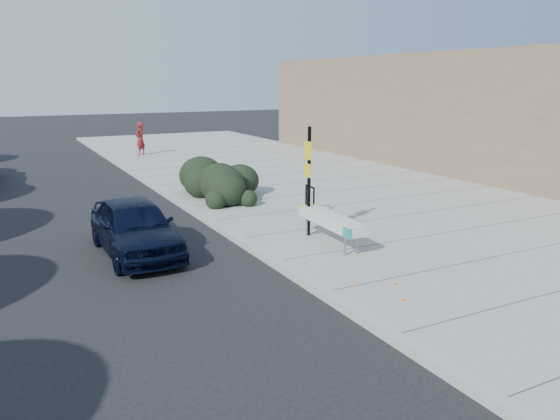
{
  "coord_description": "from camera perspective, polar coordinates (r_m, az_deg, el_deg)",
  "views": [
    {
      "loc": [
        -5.21,
        -10.05,
        3.98
      ],
      "look_at": [
        0.63,
        1.08,
        1.0
      ],
      "focal_mm": 35.0,
      "sensor_mm": 36.0,
      "label": 1
    }
  ],
  "objects": [
    {
      "name": "hedge",
      "position": [
        18.59,
        -6.12,
        3.57
      ],
      "size": [
        2.02,
        3.8,
        1.4
      ],
      "primitive_type": "ellipsoid",
      "rotation": [
        0.0,
        0.0,
        -0.04
      ],
      "color": "black",
      "rests_on": "sidewalk_near"
    },
    {
      "name": "bike_rack",
      "position": [
        16.14,
        3.14,
        1.41
      ],
      "size": [
        0.1,
        0.57,
        0.83
      ],
      "rotation": [
        0.0,
        0.0,
        -0.08
      ],
      "color": "black",
      "rests_on": "sidewalk_near"
    },
    {
      "name": "sidewalk_near",
      "position": [
        18.94,
        7.84,
        1.32
      ],
      "size": [
        11.2,
        50.0,
        0.15
      ],
      "primitive_type": "cube",
      "color": "gray",
      "rests_on": "ground"
    },
    {
      "name": "sedan_navy",
      "position": [
        13.19,
        -14.92,
        -1.67
      ],
      "size": [
        1.63,
        3.93,
        1.33
      ],
      "primitive_type": "imported",
      "rotation": [
        0.0,
        0.0,
        0.01
      ],
      "color": "black",
      "rests_on": "ground"
    },
    {
      "name": "pedestrian",
      "position": [
        29.94,
        -14.4,
        7.24
      ],
      "size": [
        0.75,
        0.72,
        1.72
      ],
      "primitive_type": "imported",
      "rotation": [
        0.0,
        0.0,
        3.84
      ],
      "color": "maroon",
      "rests_on": "sidewalk_near"
    },
    {
      "name": "bench",
      "position": [
        13.08,
        5.34,
        -1.12
      ],
      "size": [
        0.62,
        2.42,
        0.73
      ],
      "rotation": [
        0.0,
        0.0,
        -0.05
      ],
      "color": "gray",
      "rests_on": "sidewalk_near"
    },
    {
      "name": "ground",
      "position": [
        12.0,
        -0.26,
        -6.03
      ],
      "size": [
        120.0,
        120.0,
        0.0
      ],
      "primitive_type": "plane",
      "color": "black",
      "rests_on": "ground"
    },
    {
      "name": "curb_near",
      "position": [
        16.39,
        -8.34,
        -0.55
      ],
      "size": [
        0.22,
        50.0,
        0.17
      ],
      "primitive_type": "cube",
      "color": "#9E9E99",
      "rests_on": "ground"
    },
    {
      "name": "sign_post",
      "position": [
        13.56,
        3.0,
        3.67
      ],
      "size": [
        0.1,
        0.32,
        2.75
      ],
      "rotation": [
        0.0,
        0.0,
        0.03
      ],
      "color": "black",
      "rests_on": "sidewalk_near"
    }
  ]
}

